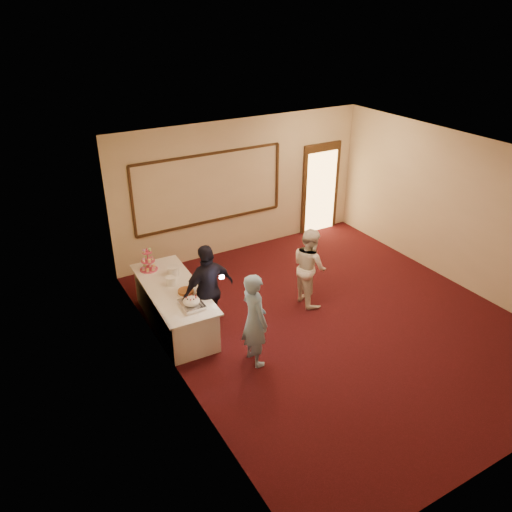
{
  "coord_description": "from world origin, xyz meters",
  "views": [
    {
      "loc": [
        -5.01,
        -5.79,
        5.2
      ],
      "look_at": [
        -1.08,
        1.01,
        1.15
      ],
      "focal_mm": 35.0,
      "sensor_mm": 36.0,
      "label": 1
    }
  ],
  "objects_px": {
    "woman": "(309,266)",
    "guest": "(209,290)",
    "cupcake_stand": "(148,261)",
    "man": "(254,320)",
    "buffet_table": "(175,306)",
    "plate_stack_b": "(173,271)",
    "pavlova_tray": "(191,302)",
    "plate_stack_a": "(171,281)",
    "tart": "(186,292)"
  },
  "relations": [
    {
      "from": "woman",
      "to": "guest",
      "type": "xyz_separation_m",
      "value": [
        -2.04,
        0.06,
        0.08
      ]
    },
    {
      "from": "cupcake_stand",
      "to": "guest",
      "type": "height_order",
      "value": "guest"
    },
    {
      "from": "man",
      "to": "woman",
      "type": "relative_size",
      "value": 1.05
    },
    {
      "from": "buffet_table",
      "to": "guest",
      "type": "relative_size",
      "value": 1.41
    },
    {
      "from": "plate_stack_b",
      "to": "man",
      "type": "relative_size",
      "value": 0.13
    },
    {
      "from": "pavlova_tray",
      "to": "buffet_table",
      "type": "bearing_deg",
      "value": 93.47
    },
    {
      "from": "guest",
      "to": "pavlova_tray",
      "type": "bearing_deg",
      "value": 20.77
    },
    {
      "from": "cupcake_stand",
      "to": "man",
      "type": "relative_size",
      "value": 0.3
    },
    {
      "from": "buffet_table",
      "to": "plate_stack_a",
      "type": "relative_size",
      "value": 13.4
    },
    {
      "from": "plate_stack_a",
      "to": "plate_stack_b",
      "type": "distance_m",
      "value": 0.33
    },
    {
      "from": "plate_stack_b",
      "to": "woman",
      "type": "distance_m",
      "value": 2.51
    },
    {
      "from": "man",
      "to": "tart",
      "type": "bearing_deg",
      "value": 23.21
    },
    {
      "from": "buffet_table",
      "to": "plate_stack_a",
      "type": "distance_m",
      "value": 0.47
    },
    {
      "from": "buffet_table",
      "to": "plate_stack_a",
      "type": "xyz_separation_m",
      "value": [
        0.01,
        0.12,
        0.46
      ]
    },
    {
      "from": "plate_stack_a",
      "to": "plate_stack_b",
      "type": "height_order",
      "value": "plate_stack_b"
    },
    {
      "from": "guest",
      "to": "man",
      "type": "bearing_deg",
      "value": 95.15
    },
    {
      "from": "plate_stack_b",
      "to": "man",
      "type": "distance_m",
      "value": 2.05
    },
    {
      "from": "woman",
      "to": "pavlova_tray",
      "type": "bearing_deg",
      "value": 98.86
    },
    {
      "from": "cupcake_stand",
      "to": "man",
      "type": "distance_m",
      "value": 2.56
    },
    {
      "from": "man",
      "to": "guest",
      "type": "height_order",
      "value": "guest"
    },
    {
      "from": "woman",
      "to": "guest",
      "type": "bearing_deg",
      "value": 93.22
    },
    {
      "from": "plate_stack_b",
      "to": "man",
      "type": "height_order",
      "value": "man"
    },
    {
      "from": "cupcake_stand",
      "to": "guest",
      "type": "relative_size",
      "value": 0.29
    },
    {
      "from": "cupcake_stand",
      "to": "plate_stack_a",
      "type": "height_order",
      "value": "cupcake_stand"
    },
    {
      "from": "buffet_table",
      "to": "plate_stack_b",
      "type": "distance_m",
      "value": 0.64
    },
    {
      "from": "pavlova_tray",
      "to": "tart",
      "type": "xyz_separation_m",
      "value": [
        0.08,
        0.42,
        -0.05
      ]
    },
    {
      "from": "plate_stack_a",
      "to": "guest",
      "type": "relative_size",
      "value": 0.11
    },
    {
      "from": "pavlova_tray",
      "to": "plate_stack_b",
      "type": "xyz_separation_m",
      "value": [
        0.13,
        1.11,
        0.01
      ]
    },
    {
      "from": "guest",
      "to": "woman",
      "type": "bearing_deg",
      "value": 169.95
    },
    {
      "from": "tart",
      "to": "man",
      "type": "distance_m",
      "value": 1.42
    },
    {
      "from": "tart",
      "to": "guest",
      "type": "height_order",
      "value": "guest"
    },
    {
      "from": "cupcake_stand",
      "to": "woman",
      "type": "distance_m",
      "value": 2.98
    },
    {
      "from": "cupcake_stand",
      "to": "plate_stack_a",
      "type": "xyz_separation_m",
      "value": [
        0.16,
        -0.71,
        -0.1
      ]
    },
    {
      "from": "plate_stack_b",
      "to": "pavlova_tray",
      "type": "bearing_deg",
      "value": -96.76
    },
    {
      "from": "tart",
      "to": "man",
      "type": "xyz_separation_m",
      "value": [
        0.6,
        -1.29,
        -0.0
      ]
    },
    {
      "from": "man",
      "to": "buffet_table",
      "type": "bearing_deg",
      "value": 22.86
    },
    {
      "from": "man",
      "to": "plate_stack_b",
      "type": "bearing_deg",
      "value": 13.73
    },
    {
      "from": "pavlova_tray",
      "to": "guest",
      "type": "xyz_separation_m",
      "value": [
        0.41,
        0.23,
        -0.01
      ]
    },
    {
      "from": "man",
      "to": "guest",
      "type": "distance_m",
      "value": 1.13
    },
    {
      "from": "cupcake_stand",
      "to": "tart",
      "type": "height_order",
      "value": "cupcake_stand"
    },
    {
      "from": "buffet_table",
      "to": "man",
      "type": "height_order",
      "value": "man"
    },
    {
      "from": "pavlova_tray",
      "to": "tart",
      "type": "height_order",
      "value": "pavlova_tray"
    },
    {
      "from": "tart",
      "to": "buffet_table",
      "type": "bearing_deg",
      "value": 112.87
    },
    {
      "from": "man",
      "to": "cupcake_stand",
      "type": "bearing_deg",
      "value": 18.15
    },
    {
      "from": "buffet_table",
      "to": "guest",
      "type": "xyz_separation_m",
      "value": [
        0.46,
        -0.48,
        0.45
      ]
    },
    {
      "from": "cupcake_stand",
      "to": "plate_stack_a",
      "type": "bearing_deg",
      "value": -77.53
    },
    {
      "from": "pavlova_tray",
      "to": "plate_stack_a",
      "type": "relative_size",
      "value": 2.76
    },
    {
      "from": "plate_stack_b",
      "to": "guest",
      "type": "height_order",
      "value": "guest"
    },
    {
      "from": "woman",
      "to": "cupcake_stand",
      "type": "bearing_deg",
      "value": 67.59
    },
    {
      "from": "cupcake_stand",
      "to": "plate_stack_b",
      "type": "height_order",
      "value": "cupcake_stand"
    }
  ]
}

